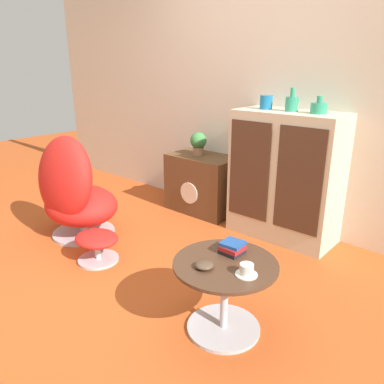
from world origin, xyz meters
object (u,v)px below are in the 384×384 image
(sideboard, at_px, (285,176))
(egg_chair, at_px, (73,193))
(vase_inner_right, at_px, (319,108))
(potted_plant, at_px, (198,142))
(coffee_table, at_px, (225,289))
(ottoman, at_px, (97,242))
(vase_leftmost, at_px, (266,102))
(book_stack, at_px, (232,248))
(tv_console, at_px, (203,184))
(vase_inner_left, at_px, (292,103))
(teacup, at_px, (247,271))
(bowl, at_px, (204,265))

(sideboard, height_order, egg_chair, sideboard)
(vase_inner_right, xyz_separation_m, potted_plant, (-1.21, -0.00, -0.43))
(sideboard, relative_size, coffee_table, 1.90)
(ottoman, relative_size, vase_leftmost, 3.14)
(book_stack, bearing_deg, tv_console, 135.09)
(tv_console, height_order, potted_plant, potted_plant)
(sideboard, height_order, vase_inner_left, vase_inner_left)
(sideboard, relative_size, teacup, 9.49)
(book_stack, relative_size, bowl, 1.28)
(egg_chair, relative_size, teacup, 8.06)
(ottoman, height_order, teacup, teacup)
(egg_chair, bearing_deg, bowl, -8.77)
(sideboard, height_order, potted_plant, sideboard)
(tv_console, height_order, vase_leftmost, vase_leftmost)
(egg_chair, bearing_deg, vase_inner_right, 37.56)
(vase_inner_left, height_order, book_stack, vase_inner_left)
(potted_plant, xyz_separation_m, teacup, (1.51, -1.39, -0.26))
(sideboard, xyz_separation_m, potted_plant, (-0.98, 0.00, 0.17))
(vase_inner_left, distance_m, bowl, 1.67)
(sideboard, relative_size, egg_chair, 1.18)
(vase_leftmost, distance_m, bowl, 1.73)
(vase_inner_right, bearing_deg, egg_chair, -142.44)
(vase_inner_right, relative_size, book_stack, 1.03)
(vase_inner_right, xyz_separation_m, teacup, (0.30, -1.39, -0.68))
(egg_chair, bearing_deg, potted_plant, 72.76)
(vase_leftmost, distance_m, potted_plant, 0.87)
(sideboard, height_order, ottoman, sideboard)
(vase_leftmost, relative_size, teacup, 1.00)
(teacup, bearing_deg, vase_inner_right, 102.09)
(vase_leftmost, bearing_deg, tv_console, -179.91)
(vase_inner_left, bearing_deg, teacup, -69.28)
(coffee_table, relative_size, vase_inner_right, 4.38)
(coffee_table, distance_m, potted_plant, 1.97)
(sideboard, bearing_deg, bowl, -77.66)
(sideboard, xyz_separation_m, coffee_table, (0.37, -1.36, -0.28))
(vase_leftmost, distance_m, book_stack, 1.54)
(tv_console, height_order, book_stack, tv_console)
(coffee_table, relative_size, bowl, 5.74)
(potted_plant, bearing_deg, vase_leftmost, 0.04)
(ottoman, xyz_separation_m, potted_plant, (-0.14, 1.37, 0.56))
(tv_console, relative_size, bowl, 7.01)
(egg_chair, height_order, vase_inner_right, vase_inner_right)
(coffee_table, bearing_deg, vase_inner_left, 105.24)
(vase_inner_left, relative_size, book_stack, 1.43)
(potted_plant, bearing_deg, ottoman, -84.32)
(potted_plant, height_order, bowl, potted_plant)
(tv_console, xyz_separation_m, vase_inner_left, (0.92, 0.00, 0.87))
(tv_console, distance_m, vase_inner_right, 1.43)
(vase_inner_left, bearing_deg, tv_console, -179.93)
(ottoman, relative_size, bowl, 3.60)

